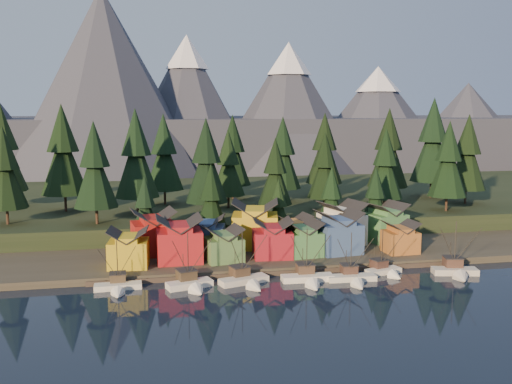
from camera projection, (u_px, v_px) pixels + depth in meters
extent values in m
plane|color=black|center=(302.00, 298.00, 105.50)|extent=(500.00, 500.00, 0.00)
cube|color=#343126|center=(259.00, 244.00, 144.21)|extent=(400.00, 50.00, 1.50)
cube|color=black|center=(229.00, 204.00, 192.42)|extent=(420.00, 100.00, 6.00)
cube|color=#453931|center=(281.00, 271.00, 121.44)|extent=(80.00, 4.00, 1.00)
cube|color=#46495A|center=(191.00, 143.00, 336.28)|extent=(560.00, 160.00, 30.00)
cone|color=#46495A|center=(104.00, 87.00, 265.04)|extent=(100.00, 100.00, 90.00)
cone|color=#46495A|center=(188.00, 107.00, 291.53)|extent=(80.00, 80.00, 72.00)
cone|color=white|center=(187.00, 52.00, 287.59)|extent=(22.40, 22.40, 17.28)
cone|color=#46495A|center=(288.00, 110.00, 289.82)|extent=(84.00, 84.00, 68.00)
cone|color=white|center=(289.00, 59.00, 286.11)|extent=(23.52, 23.52, 16.32)
cone|color=#46495A|center=(377.00, 119.00, 316.69)|extent=(92.00, 92.00, 58.00)
cone|color=white|center=(378.00, 79.00, 313.52)|extent=(25.76, 25.76, 13.92)
cone|color=#46495A|center=(466.00, 126.00, 336.62)|extent=(88.00, 88.00, 50.00)
cube|color=silver|center=(118.00, 287.00, 110.68)|extent=(9.13, 3.13, 1.51)
cone|color=silver|center=(118.00, 295.00, 105.91)|extent=(2.93, 3.18, 2.82)
cube|color=black|center=(118.00, 290.00, 110.77)|extent=(9.35, 3.19, 0.33)
cube|color=#4F3F2A|center=(118.00, 278.00, 112.07)|extent=(3.11, 2.93, 1.69)
cube|color=#272424|center=(118.00, 273.00, 111.93)|extent=(3.30, 3.12, 0.19)
cylinder|color=black|center=(117.00, 262.00, 110.50)|extent=(0.17, 0.17, 8.47)
cylinder|color=black|center=(118.00, 269.00, 113.68)|extent=(0.13, 0.13, 4.14)
cube|color=silver|center=(189.00, 285.00, 111.73)|extent=(9.48, 5.55, 1.73)
cone|color=silver|center=(199.00, 292.00, 107.40)|extent=(3.95, 3.82, 3.24)
cube|color=black|center=(190.00, 289.00, 111.82)|extent=(9.71, 5.66, 0.38)
cube|color=#473826|center=(186.00, 275.00, 112.93)|extent=(4.21, 4.06, 1.95)
cube|color=#272424|center=(186.00, 270.00, 112.77)|extent=(4.48, 4.33, 0.22)
cylinder|color=black|center=(188.00, 257.00, 111.39)|extent=(0.19, 0.19, 9.73)
cylinder|color=black|center=(183.00, 265.00, 114.35)|extent=(0.15, 0.15, 4.76)
cube|color=beige|center=(244.00, 281.00, 114.39)|extent=(10.54, 5.98, 1.69)
cone|color=beige|center=(257.00, 289.00, 109.59)|extent=(4.04, 4.21, 3.17)
cube|color=black|center=(244.00, 284.00, 114.48)|extent=(10.79, 6.10, 0.37)
cube|color=#493827|center=(240.00, 271.00, 115.76)|extent=(4.16, 4.02, 1.90)
cube|color=#272424|center=(240.00, 266.00, 115.61)|extent=(4.43, 4.29, 0.21)
cylinder|color=black|center=(242.00, 254.00, 114.13)|extent=(0.19, 0.19, 9.51)
cylinder|color=black|center=(235.00, 262.00, 117.36)|extent=(0.15, 0.15, 4.65)
cube|color=white|center=(307.00, 279.00, 115.96)|extent=(10.67, 3.56, 1.69)
cone|color=white|center=(315.00, 288.00, 110.30)|extent=(3.30, 3.72, 3.17)
cube|color=black|center=(307.00, 282.00, 116.05)|extent=(10.93, 3.62, 0.37)
cube|color=#503B2B|center=(305.00, 269.00, 117.62)|extent=(3.49, 3.29, 1.90)
cube|color=#272424|center=(305.00, 264.00, 117.46)|extent=(3.71, 3.51, 0.21)
cylinder|color=black|center=(307.00, 252.00, 115.79)|extent=(0.19, 0.19, 9.50)
cylinder|color=black|center=(303.00, 259.00, 119.54)|extent=(0.15, 0.15, 4.64)
cube|color=silver|center=(351.00, 279.00, 116.23)|extent=(10.13, 3.51, 1.56)
cone|color=silver|center=(360.00, 287.00, 110.86)|extent=(3.12, 3.57, 2.92)
cube|color=black|center=(351.00, 282.00, 116.32)|extent=(10.38, 3.57, 0.34)
cube|color=#4B3228|center=(349.00, 269.00, 117.80)|extent=(3.29, 3.10, 1.75)
cube|color=#272424|center=(349.00, 265.00, 117.66)|extent=(3.49, 3.31, 0.19)
cylinder|color=black|center=(351.00, 254.00, 116.09)|extent=(0.18, 0.18, 8.77)
cylinder|color=black|center=(346.00, 260.00, 119.64)|extent=(0.14, 0.14, 4.29)
cube|color=white|center=(383.00, 272.00, 121.14)|extent=(8.37, 4.77, 1.50)
cone|color=white|center=(397.00, 277.00, 117.29)|extent=(3.42, 3.34, 2.81)
cube|color=black|center=(383.00, 275.00, 121.22)|extent=(8.57, 4.87, 0.33)
cube|color=#4A3027|center=(379.00, 264.00, 122.21)|extent=(3.63, 3.49, 1.69)
cube|color=#272424|center=(379.00, 259.00, 122.08)|extent=(3.86, 3.72, 0.19)
cylinder|color=black|center=(382.00, 249.00, 120.86)|extent=(0.17, 0.17, 8.43)
cylinder|color=black|center=(374.00, 256.00, 123.48)|extent=(0.13, 0.13, 4.12)
cube|color=beige|center=(455.00, 272.00, 120.68)|extent=(9.81, 5.34, 1.78)
cone|color=beige|center=(463.00, 279.00, 115.64)|extent=(3.96, 3.84, 3.33)
cube|color=black|center=(455.00, 275.00, 120.78)|extent=(10.04, 5.44, 0.39)
cube|color=#50362B|center=(453.00, 262.00, 122.12)|extent=(4.22, 4.05, 2.00)
cube|color=#272424|center=(453.00, 257.00, 121.96)|extent=(4.48, 4.32, 0.22)
cylinder|color=black|center=(455.00, 245.00, 120.40)|extent=(0.20, 0.20, 10.00)
cylinder|color=black|center=(450.00, 253.00, 123.80)|extent=(0.16, 0.16, 4.89)
cube|color=gold|center=(129.00, 254.00, 120.67)|extent=(8.86, 7.94, 5.64)
cube|color=gold|center=(128.00, 238.00, 120.18)|extent=(5.18, 7.44, 1.15)
cube|color=#A3191E|center=(179.00, 246.00, 124.85)|extent=(9.84, 8.78, 7.00)
cube|color=#A3191E|center=(179.00, 227.00, 124.25)|extent=(5.48, 8.53, 1.36)
cube|color=#4F7841|center=(223.00, 249.00, 125.32)|extent=(8.74, 8.31, 5.14)
cube|color=#4F7841|center=(223.00, 236.00, 124.88)|extent=(5.28, 7.63, 1.08)
cube|color=maroon|center=(272.00, 244.00, 128.63)|extent=(9.20, 8.29, 6.02)
cube|color=maroon|center=(272.00, 228.00, 128.11)|extent=(5.36, 7.78, 1.20)
cube|color=#437C44|center=(302.00, 243.00, 130.28)|extent=(8.38, 8.38, 5.50)
cube|color=#437C44|center=(303.00, 229.00, 129.81)|extent=(4.91, 7.91, 1.08)
cube|color=#385384|center=(338.00, 238.00, 132.31)|extent=(10.26, 8.97, 6.91)
cube|color=#385384|center=(339.00, 221.00, 131.72)|extent=(6.05, 8.30, 1.32)
cube|color=#A4622A|center=(400.00, 242.00, 132.80)|extent=(7.53, 6.66, 5.00)
cube|color=#A4622A|center=(401.00, 229.00, 132.37)|extent=(4.25, 6.39, 1.02)
cube|color=maroon|center=(154.00, 238.00, 131.31)|extent=(10.57, 9.68, 7.35)
cube|color=maroon|center=(153.00, 220.00, 130.69)|extent=(6.33, 8.90, 1.33)
cube|color=#3B578D|center=(208.00, 239.00, 133.02)|extent=(9.08, 8.72, 6.21)
cube|color=#3B578D|center=(208.00, 224.00, 132.50)|extent=(5.69, 7.80, 1.08)
cube|color=gold|center=(255.00, 231.00, 137.56)|extent=(12.49, 11.26, 8.07)
cube|color=gold|center=(255.00, 211.00, 136.87)|extent=(7.72, 10.03, 1.51)
cube|color=#C77D33|center=(293.00, 236.00, 137.05)|extent=(8.68, 7.47, 5.58)
cube|color=#C77D33|center=(293.00, 223.00, 136.57)|extent=(5.13, 6.89, 1.11)
cube|color=silver|center=(342.00, 229.00, 141.01)|extent=(11.38, 10.60, 7.48)
cube|color=silver|center=(342.00, 212.00, 140.38)|extent=(7.14, 9.40, 1.35)
cube|color=#468247|center=(385.00, 227.00, 143.92)|extent=(10.41, 10.02, 7.07)
cube|color=#468247|center=(385.00, 211.00, 143.33)|extent=(6.57, 8.92, 1.22)
cylinder|color=#332319|center=(7.00, 216.00, 142.82)|extent=(0.70, 0.70, 4.35)
cone|color=black|center=(5.00, 178.00, 141.46)|extent=(10.64, 10.64, 14.99)
cone|color=black|center=(3.00, 147.00, 140.35)|extent=(7.25, 7.25, 10.88)
cylinder|color=#332319|center=(66.00, 202.00, 160.60)|extent=(0.70, 0.70, 5.31)
cone|color=black|center=(64.00, 162.00, 158.94)|extent=(12.98, 12.98, 18.29)
cone|color=black|center=(62.00, 128.00, 157.58)|extent=(8.85, 8.85, 13.28)
cylinder|color=#332319|center=(97.00, 215.00, 143.17)|extent=(0.70, 0.70, 4.55)
cone|color=black|center=(95.00, 176.00, 141.75)|extent=(11.13, 11.13, 15.68)
cone|color=black|center=(94.00, 144.00, 140.59)|extent=(7.59, 7.59, 11.38)
cylinder|color=#332319|center=(138.00, 205.00, 156.71)|extent=(0.70, 0.70, 5.10)
cone|color=black|center=(136.00, 165.00, 155.12)|extent=(12.46, 12.46, 17.55)
cone|color=black|center=(135.00, 132.00, 153.82)|extent=(8.49, 8.49, 12.74)
cylinder|color=#332319|center=(165.00, 196.00, 172.83)|extent=(0.70, 0.70, 4.82)
cone|color=black|center=(164.00, 162.00, 171.33)|extent=(11.79, 11.79, 16.62)
cone|color=black|center=(163.00, 134.00, 170.09)|extent=(8.04, 8.04, 12.06)
cylinder|color=#332319|center=(207.00, 210.00, 150.51)|extent=(0.70, 0.70, 4.66)
cone|color=black|center=(206.00, 172.00, 149.06)|extent=(11.39, 11.39, 16.05)
cone|color=black|center=(206.00, 140.00, 147.87)|extent=(7.77, 7.77, 11.65)
cylinder|color=#332319|center=(228.00, 201.00, 166.66)|extent=(0.70, 0.70, 4.01)
cone|color=black|center=(228.00, 172.00, 165.41)|extent=(9.79, 9.79, 13.80)
cone|color=black|center=(228.00, 147.00, 164.39)|extent=(6.68, 6.68, 10.02)
cylinder|color=#332319|center=(275.00, 210.00, 152.11)|extent=(0.70, 0.70, 3.73)
cone|color=black|center=(275.00, 180.00, 150.95)|extent=(9.13, 9.13, 12.86)
cone|color=black|center=(275.00, 155.00, 149.99)|extent=(6.22, 6.22, 9.34)
cylinder|color=#332319|center=(282.00, 195.00, 176.88)|extent=(0.70, 0.70, 4.66)
cone|color=black|center=(283.00, 162.00, 175.43)|extent=(11.39, 11.39, 16.05)
cone|color=black|center=(283.00, 135.00, 174.24)|extent=(7.76, 7.76, 11.65)
cylinder|color=#332319|center=(324.00, 204.00, 161.98)|extent=(0.70, 0.70, 3.93)
cone|color=black|center=(325.00, 174.00, 160.75)|extent=(9.62, 9.62, 13.55)
cone|color=black|center=(325.00, 149.00, 159.75)|extent=(6.56, 6.56, 9.83)
cylinder|color=#332319|center=(324.00, 189.00, 187.72)|extent=(0.70, 0.70, 4.85)
cone|color=black|center=(324.00, 158.00, 186.21)|extent=(11.85, 11.85, 16.69)
cone|color=black|center=(325.00, 131.00, 184.97)|extent=(8.08, 8.08, 12.11)
cylinder|color=#332319|center=(384.00, 205.00, 160.20)|extent=(0.70, 0.70, 4.13)
cone|color=black|center=(385.00, 173.00, 158.91)|extent=(10.10, 10.10, 14.23)
cone|color=black|center=(386.00, 147.00, 157.86)|extent=(6.89, 6.89, 10.33)
cylinder|color=#332319|center=(387.00, 194.00, 177.21)|extent=(0.70, 0.70, 5.10)
cone|color=black|center=(388.00, 158.00, 175.62)|extent=(12.47, 12.47, 17.57)
cone|color=black|center=(389.00, 129.00, 174.31)|extent=(8.50, 8.50, 12.75)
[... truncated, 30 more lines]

